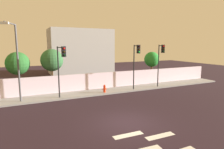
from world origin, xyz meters
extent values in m
plane|color=black|center=(0.00, 0.00, 0.00)|extent=(80.00, 80.00, 0.00)
cube|color=gray|center=(0.00, 8.20, 0.07)|extent=(36.00, 2.40, 0.15)
cube|color=silver|center=(0.00, 9.49, 1.05)|extent=(36.00, 0.18, 1.80)
cube|color=silver|center=(0.76, -2.40, 0.00)|extent=(1.81, 0.47, 0.01)
cube|color=silver|center=(-0.80, -1.55, 0.00)|extent=(1.81, 0.49, 0.01)
cylinder|color=black|center=(-3.03, 7.55, 2.54)|extent=(0.12, 0.12, 4.78)
cylinder|color=black|center=(-2.89, 6.89, 4.83)|extent=(0.37, 1.33, 0.08)
cube|color=black|center=(-2.74, 6.23, 4.48)|extent=(0.38, 0.27, 0.90)
sphere|color=red|center=(-2.71, 6.12, 4.75)|extent=(0.18, 0.18, 0.18)
sphere|color=#33260A|center=(-2.71, 6.12, 4.47)|extent=(0.18, 0.18, 0.18)
sphere|color=black|center=(-2.71, 6.12, 4.19)|extent=(0.18, 0.18, 0.18)
cylinder|color=black|center=(5.11, 7.55, 2.61)|extent=(0.12, 0.12, 4.92)
cylinder|color=black|center=(5.12, 7.13, 4.97)|extent=(0.10, 0.83, 0.08)
cube|color=black|center=(5.13, 6.72, 4.62)|extent=(0.34, 0.21, 0.90)
sphere|color=black|center=(5.13, 6.60, 4.89)|extent=(0.18, 0.18, 0.18)
sphere|color=#33260A|center=(5.13, 6.60, 4.61)|extent=(0.18, 0.18, 0.18)
sphere|color=#19F24C|center=(5.13, 6.60, 4.33)|extent=(0.18, 0.18, 0.18)
cylinder|color=black|center=(8.49, 7.55, 2.62)|extent=(0.12, 0.12, 4.94)
cylinder|color=black|center=(8.38, 7.08, 4.99)|extent=(0.28, 0.96, 0.08)
cube|color=black|center=(8.28, 6.60, 4.64)|extent=(0.37, 0.27, 0.90)
sphere|color=red|center=(8.26, 6.49, 4.91)|extent=(0.18, 0.18, 0.18)
sphere|color=#33260A|center=(8.26, 6.49, 4.63)|extent=(0.18, 0.18, 0.18)
sphere|color=black|center=(8.26, 6.49, 4.35)|extent=(0.18, 0.18, 0.18)
cylinder|color=#4C4C51|center=(-6.34, 7.75, 3.45)|extent=(0.16, 0.16, 6.61)
cylinder|color=#4C4C51|center=(-6.66, 6.70, 6.71)|extent=(0.74, 2.13, 0.10)
cube|color=beige|center=(-6.98, 5.65, 6.61)|extent=(0.64, 0.40, 0.16)
cylinder|color=red|center=(1.59, 7.58, 0.46)|extent=(0.24, 0.24, 0.63)
sphere|color=red|center=(1.59, 7.58, 0.82)|extent=(0.26, 0.26, 0.26)
cylinder|color=red|center=(1.42, 7.58, 0.50)|extent=(0.10, 0.09, 0.09)
cylinder|color=red|center=(1.76, 7.58, 0.50)|extent=(0.10, 0.09, 0.09)
cylinder|color=brown|center=(-6.46, 11.05, 1.28)|extent=(0.16, 0.16, 2.57)
sphere|color=#276329|center=(-6.46, 11.05, 3.21)|extent=(2.33, 2.33, 2.33)
cylinder|color=brown|center=(-3.12, 11.05, 1.38)|extent=(0.15, 0.15, 2.77)
sphere|color=#306336|center=(-3.12, 11.05, 3.43)|extent=(2.40, 2.40, 2.40)
cylinder|color=brown|center=(10.14, 11.05, 1.27)|extent=(0.21, 0.21, 2.55)
sphere|color=#278B31|center=(10.14, 11.05, 3.12)|extent=(2.06, 2.06, 2.06)
cube|color=#ADADAD|center=(3.59, 23.49, 3.93)|extent=(10.89, 6.00, 7.85)
camera|label=1|loc=(-5.87, -10.23, 5.01)|focal=30.29mm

